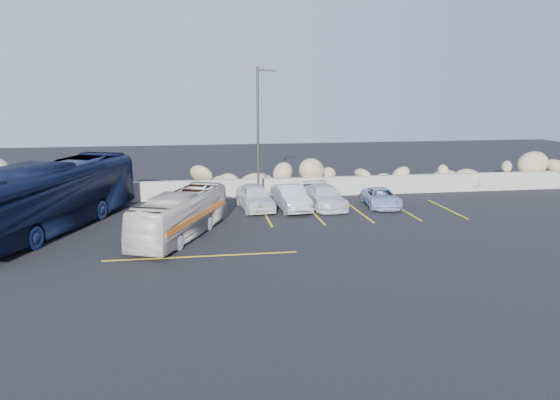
{
  "coord_description": "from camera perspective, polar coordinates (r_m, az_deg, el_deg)",
  "views": [
    {
      "loc": [
        -1.19,
        -21.67,
        6.89
      ],
      "look_at": [
        2.91,
        4.0,
        1.48
      ],
      "focal_mm": 35.0,
      "sensor_mm": 36.0,
      "label": 1
    }
  ],
  "objects": [
    {
      "name": "ground",
      "position": [
        22.77,
        -5.68,
        -5.91
      ],
      "size": [
        90.0,
        90.0,
        0.0
      ],
      "primitive_type": "plane",
      "color": "black",
      "rests_on": "ground"
    },
    {
      "name": "tour_coach",
      "position": [
        28.7,
        -22.86,
        0.35
      ],
      "size": [
        6.87,
        12.25,
        3.35
      ],
      "primitive_type": "imported",
      "rotation": [
        0.0,
        0.0,
        -0.36
      ],
      "color": "black",
      "rests_on": "ground"
    },
    {
      "name": "parking_lines",
      "position": [
        28.7,
        2.94,
        -2.14
      ],
      "size": [
        18.16,
        9.36,
        0.01
      ],
      "color": "gold",
      "rests_on": "ground"
    },
    {
      "name": "riprap_pile",
      "position": [
        35.34,
        -7.03,
        2.57
      ],
      "size": [
        54.0,
        2.8,
        2.6
      ],
      "primitive_type": null,
      "color": "tan",
      "rests_on": "ground"
    },
    {
      "name": "car_d",
      "position": [
        32.37,
        10.53,
        0.24
      ],
      "size": [
        2.17,
        4.03,
        1.08
      ],
      "primitive_type": "imported",
      "rotation": [
        0.0,
        0.0,
        -0.1
      ],
      "color": "#98ACD8",
      "rests_on": "ground"
    },
    {
      "name": "vintage_bus",
      "position": [
        25.72,
        -10.33,
        -1.54
      ],
      "size": [
        4.63,
        7.71,
        2.12
      ],
      "primitive_type": "imported",
      "rotation": [
        0.0,
        0.0,
        -0.4
      ],
      "color": "beige",
      "rests_on": "ground"
    },
    {
      "name": "car_c",
      "position": [
        31.68,
        4.68,
        0.35
      ],
      "size": [
        2.05,
        4.52,
        1.28
      ],
      "primitive_type": "imported",
      "rotation": [
        0.0,
        0.0,
        0.06
      ],
      "color": "silver",
      "rests_on": "ground"
    },
    {
      "name": "lamppost",
      "position": [
        31.5,
        -2.22,
        7.03
      ],
      "size": [
        1.14,
        0.18,
        8.0
      ],
      "color": "#32302C",
      "rests_on": "ground"
    },
    {
      "name": "seawall",
      "position": [
        34.28,
        -6.92,
        1.1
      ],
      "size": [
        60.0,
        0.4,
        1.2
      ],
      "primitive_type": "cube",
      "color": "gray",
      "rests_on": "ground"
    },
    {
      "name": "car_b",
      "position": [
        31.0,
        1.15,
        0.22
      ],
      "size": [
        1.86,
        4.32,
        1.38
      ],
      "primitive_type": "imported",
      "rotation": [
        0.0,
        0.0,
        0.09
      ],
      "color": "silver",
      "rests_on": "ground"
    },
    {
      "name": "car_a",
      "position": [
        31.15,
        -2.61,
        0.34
      ],
      "size": [
        2.14,
        4.43,
        1.46
      ],
      "primitive_type": "imported",
      "rotation": [
        0.0,
        0.0,
        0.1
      ],
      "color": "silver",
      "rests_on": "ground"
    }
  ]
}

